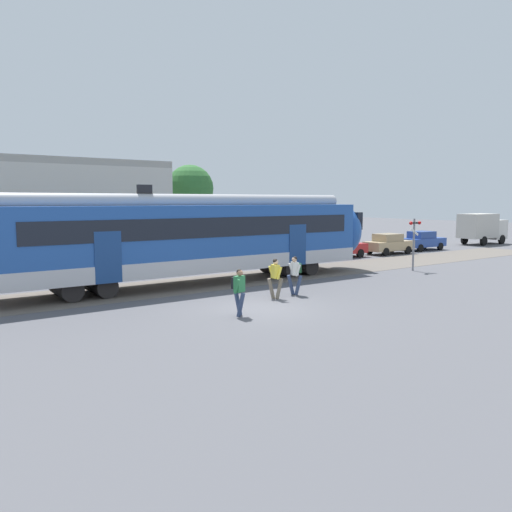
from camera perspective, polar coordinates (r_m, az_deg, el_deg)
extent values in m
plane|color=#515156|center=(18.78, 0.09, -6.01)|extent=(160.00, 160.00, 0.00)
cube|color=silver|center=(24.32, -6.54, -0.71)|extent=(18.00, 3.06, 0.70)
cube|color=#2351A3|center=(24.18, -6.59, 2.94)|extent=(18.00, 3.00, 2.40)
cube|color=black|center=(22.85, -4.77, 3.27)|extent=(16.56, 0.03, 0.90)
cube|color=navy|center=(25.78, 4.78, 1.28)|extent=(1.10, 0.04, 2.10)
cube|color=navy|center=(20.87, -16.53, -0.16)|extent=(1.10, 0.04, 2.10)
cylinder|color=#A4A4A9|center=(24.14, -6.63, 6.21)|extent=(17.64, 0.70, 0.70)
cube|color=black|center=(22.97, -12.62, 7.47)|extent=(0.70, 0.12, 0.40)
cylinder|color=black|center=(27.93, 4.84, -1.01)|extent=(0.90, 2.40, 0.90)
cylinder|color=black|center=(27.06, 2.57, -1.24)|extent=(0.90, 2.40, 0.90)
cylinder|color=black|center=(22.50, -17.50, -3.08)|extent=(0.90, 2.40, 0.90)
cylinder|color=black|center=(22.13, -20.96, -3.36)|extent=(0.90, 2.40, 0.90)
ellipsoid|color=#2351A3|center=(29.97, 9.67, 2.88)|extent=(1.80, 2.85, 2.95)
cube|color=black|center=(30.18, 10.17, 4.03)|extent=(0.40, 2.40, 1.00)
cylinder|color=navy|center=(17.33, -1.75, -5.61)|extent=(0.24, 0.38, 0.87)
cylinder|color=navy|center=(17.65, -2.07, -5.40)|extent=(0.24, 0.38, 0.87)
cube|color=#2D7F47|center=(17.36, -1.92, -3.21)|extent=(0.41, 0.33, 0.56)
cylinder|color=#2D7F47|center=(17.58, -1.65, -3.25)|extent=(0.16, 0.26, 0.52)
cylinder|color=#2D7F47|center=(17.15, -2.19, -3.50)|extent=(0.16, 0.26, 0.52)
sphere|color=#9E7051|center=(17.28, -1.87, -1.94)|extent=(0.22, 0.22, 0.22)
sphere|color=black|center=(17.29, -1.92, -1.84)|extent=(0.20, 0.20, 0.20)
cube|color=black|center=(17.47, -2.37, -3.08)|extent=(0.31, 0.23, 0.40)
cylinder|color=#6B6051|center=(20.50, 2.67, -3.75)|extent=(0.37, 0.21, 0.87)
cylinder|color=#6B6051|center=(20.53, 1.74, -3.73)|extent=(0.37, 0.21, 0.87)
cube|color=gold|center=(20.40, 2.21, -1.77)|extent=(0.30, 0.40, 0.56)
cylinder|color=gold|center=(20.57, 1.73, -1.85)|extent=(0.26, 0.13, 0.52)
cylinder|color=gold|center=(20.25, 2.70, -1.98)|extent=(0.26, 0.13, 0.52)
sphere|color=beige|center=(20.36, 2.27, -0.68)|extent=(0.22, 0.22, 0.22)
sphere|color=black|center=(20.35, 2.22, -0.60)|extent=(0.20, 0.20, 0.20)
cylinder|color=navy|center=(21.45, 3.99, -3.30)|extent=(0.38, 0.26, 0.87)
cylinder|color=navy|center=(21.37, 4.86, -3.34)|extent=(0.38, 0.26, 0.87)
cube|color=silver|center=(21.30, 4.44, -1.44)|extent=(0.35, 0.42, 0.56)
cylinder|color=silver|center=(21.13, 4.85, -1.65)|extent=(0.26, 0.17, 0.52)
cylinder|color=silver|center=(21.49, 4.05, -1.50)|extent=(0.26, 0.17, 0.52)
sphere|color=tan|center=(21.25, 4.40, -0.40)|extent=(0.22, 0.22, 0.22)
sphere|color=black|center=(21.25, 4.45, -0.32)|extent=(0.20, 0.20, 0.20)
cube|color=#235633|center=(21.36, 4.90, -1.37)|extent=(0.25, 0.32, 0.40)
cube|color=#B22323|center=(35.72, 9.55, 0.84)|extent=(4.04, 1.73, 0.68)
cube|color=maroon|center=(35.56, 9.39, 1.82)|extent=(1.93, 1.48, 0.56)
cube|color=black|center=(36.22, 10.49, 1.82)|extent=(0.15, 1.37, 0.48)
cylinder|color=black|center=(37.17, 10.11, 0.51)|extent=(0.60, 0.21, 0.60)
cylinder|color=black|center=(36.07, 11.82, 0.30)|extent=(0.60, 0.21, 0.60)
cylinder|color=black|center=(35.50, 7.22, 0.29)|extent=(0.60, 0.21, 0.60)
cylinder|color=black|center=(34.34, 8.93, 0.06)|extent=(0.60, 0.21, 0.60)
cube|color=tan|center=(38.90, 14.94, 1.16)|extent=(4.02, 1.70, 0.68)
cube|color=#9D8662|center=(38.74, 14.83, 2.06)|extent=(1.92, 1.47, 0.56)
cube|color=black|center=(39.47, 15.73, 2.05)|extent=(0.14, 1.37, 0.48)
cylinder|color=black|center=(40.38, 15.24, 0.85)|extent=(0.60, 0.21, 0.60)
cylinder|color=black|center=(39.39, 16.97, 0.66)|extent=(0.60, 0.21, 0.60)
cylinder|color=black|center=(38.53, 12.85, 0.66)|extent=(0.60, 0.21, 0.60)
cylinder|color=black|center=(37.49, 14.60, 0.46)|extent=(0.60, 0.21, 0.60)
cube|color=#284799|center=(42.82, 18.49, 1.50)|extent=(4.06, 1.79, 0.68)
cube|color=navy|center=(42.66, 18.40, 2.32)|extent=(1.95, 1.51, 0.56)
cube|color=black|center=(43.40, 19.18, 2.31)|extent=(0.17, 1.37, 0.48)
cylinder|color=black|center=(44.30, 18.69, 1.20)|extent=(0.61, 0.22, 0.60)
cylinder|color=black|center=(43.35, 20.30, 1.04)|extent=(0.61, 0.22, 0.60)
cylinder|color=black|center=(42.38, 16.61, 1.06)|extent=(0.61, 0.22, 0.60)
cylinder|color=black|center=(41.40, 18.25, 0.88)|extent=(0.61, 0.22, 0.60)
cube|color=beige|center=(52.05, 25.45, 2.77)|extent=(1.84, 1.94, 1.80)
cube|color=black|center=(52.83, 25.98, 3.11)|extent=(0.08, 1.71, 0.70)
cube|color=#BCB7AD|center=(49.90, 24.01, 3.17)|extent=(3.64, 2.08, 2.20)
cylinder|color=black|center=(52.57, 24.56, 1.86)|extent=(0.84, 0.26, 0.84)
cylinder|color=black|center=(51.66, 26.27, 1.70)|extent=(0.84, 0.26, 0.84)
cylinder|color=black|center=(50.07, 22.72, 1.74)|extent=(0.84, 0.26, 0.84)
cylinder|color=black|center=(49.06, 24.57, 1.57)|extent=(0.84, 0.26, 0.84)
cylinder|color=gray|center=(29.96, 17.57, 1.23)|extent=(0.11, 0.11, 3.00)
cube|color=black|center=(29.88, 17.65, 3.62)|extent=(0.80, 0.10, 0.10)
sphere|color=red|center=(29.55, 17.29, 3.60)|extent=(0.20, 0.20, 0.20)
sphere|color=red|center=(30.15, 18.17, 3.62)|extent=(0.20, 0.20, 0.20)
cube|color=white|center=(29.89, 17.66, 2.66)|extent=(0.72, 0.03, 0.48)
cylinder|color=brown|center=(37.18, -7.47, 2.97)|extent=(0.32, 0.32, 3.72)
sphere|color=#2D662D|center=(37.13, -7.54, 7.69)|extent=(3.41, 3.41, 3.41)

